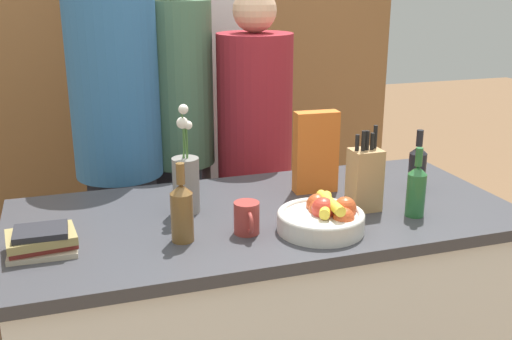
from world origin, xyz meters
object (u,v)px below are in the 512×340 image
refrigerator (171,109)px  knife_block (365,178)px  flower_vase (186,179)px  person_in_blue (178,129)px  bottle_wine (417,167)px  fruit_bowl (323,217)px  book_stack (42,241)px  person_in_red_tee (255,150)px  bottle_oil (416,189)px  person_at_sink (118,141)px  bottle_vinegar (182,211)px  coffee_mug (247,218)px  cereal_box (316,152)px

refrigerator → knife_block: bearing=-75.5°
flower_vase → person_in_blue: person_in_blue is taller
bottle_wine → flower_vase: bearing=176.3°
fruit_bowl → knife_block: 0.25m
book_stack → person_in_red_tee: size_ratio=0.13×
flower_vase → bottle_wine: flower_vase is taller
bottle_oil → person_at_sink: 1.26m
flower_vase → book_stack: 0.51m
refrigerator → bottle_vinegar: (-0.26, -1.60, 0.02)m
refrigerator → flower_vase: (-0.19, -1.37, 0.04)m
coffee_mug → person_at_sink: person_at_sink is taller
book_stack → flower_vase: bearing=22.0°
book_stack → bottle_oil: size_ratio=0.86×
cereal_box → book_stack: bearing=-165.8°
knife_block → coffee_mug: bearing=-170.7°
person_at_sink → person_in_blue: (0.28, 0.12, -0.00)m
knife_block → cereal_box: size_ratio=0.96×
fruit_bowl → flower_vase: 0.49m
knife_block → bottle_wine: bearing=21.8°
fruit_bowl → book_stack: (-0.85, 0.10, -0.01)m
person_in_red_tee → bottle_wine: bearing=-53.2°
fruit_bowl → knife_block: bearing=30.4°
person_at_sink → book_stack: bearing=-109.2°
refrigerator → book_stack: refrigerator is taller
coffee_mug → cereal_box: bearing=39.5°
book_stack → bottle_wine: 1.35m
fruit_bowl → coffee_mug: (-0.24, 0.05, 0.01)m
refrigerator → coffee_mug: (-0.05, -1.61, -0.02)m
bottle_oil → person_at_sink: person_at_sink is taller
bottle_vinegar → person_in_red_tee: person_in_red_tee is taller
knife_block → refrigerator: bearing=104.5°
fruit_bowl → person_in_red_tee: 0.92m
coffee_mug → bottle_oil: bottle_oil is taller
knife_block → bottle_vinegar: knife_block is taller
book_stack → bottle_vinegar: bearing=-6.1°
book_stack → bottle_oil: (1.20, -0.09, 0.06)m
knife_block → person_at_sink: 1.08m
flower_vase → person_in_blue: size_ratio=0.21×
cereal_box → bottle_vinegar: size_ratio=1.23×
bottle_vinegar → refrigerator: bearing=80.9°
refrigerator → bottle_oil: refrigerator is taller
coffee_mug → bottle_vinegar: (-0.20, 0.01, 0.05)m
book_stack → bottle_wine: bearing=5.7°
refrigerator → bottle_wine: refrigerator is taller
cereal_box → person_in_red_tee: person_in_red_tee is taller
cereal_box → coffee_mug: bearing=-140.5°
knife_block → person_in_red_tee: person_in_red_tee is taller
bottle_vinegar → bottle_wine: 0.95m
coffee_mug → refrigerator: bearing=88.1°
knife_block → bottle_oil: knife_block is taller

